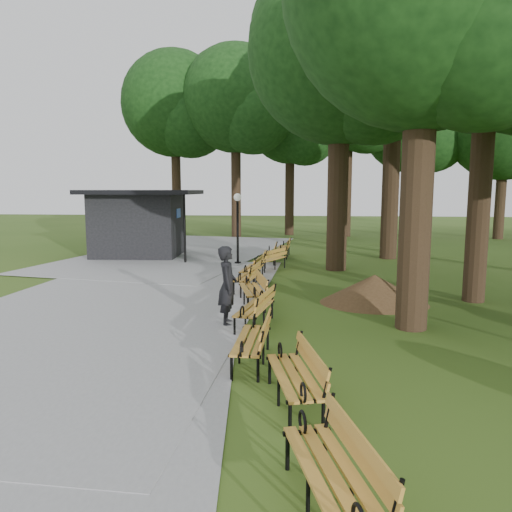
# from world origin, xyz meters

# --- Properties ---
(ground) EXTENTS (100.00, 100.00, 0.00)m
(ground) POSITION_xyz_m (0.00, 0.00, 0.00)
(ground) COLOR #304D16
(ground) RESTS_ON ground
(path) EXTENTS (12.00, 38.00, 0.06)m
(path) POSITION_xyz_m (-4.00, 3.00, 0.03)
(path) COLOR gray
(path) RESTS_ON ground
(person) EXTENTS (0.52, 0.72, 1.86)m
(person) POSITION_xyz_m (-0.54, 1.27, 0.93)
(person) COLOR black
(person) RESTS_ON ground
(kiosk) EXTENTS (5.25, 4.63, 3.14)m
(kiosk) POSITION_xyz_m (-6.60, 12.48, 1.57)
(kiosk) COLOR black
(kiosk) RESTS_ON ground
(lamp_post) EXTENTS (0.32, 0.32, 2.99)m
(lamp_post) POSITION_xyz_m (-1.59, 10.48, 2.17)
(lamp_post) COLOR black
(lamp_post) RESTS_ON ground
(dirt_mound) EXTENTS (2.50, 2.50, 0.81)m
(dirt_mound) POSITION_xyz_m (3.17, 3.78, 0.41)
(dirt_mound) COLOR #47301C
(dirt_mound) RESTS_ON ground
(bench_0) EXTENTS (1.13, 2.00, 0.88)m
(bench_0) POSITION_xyz_m (1.49, -5.21, 0.44)
(bench_0) COLOR #B97F2A
(bench_0) RESTS_ON ground
(bench_1) EXTENTS (1.06, 2.00, 0.88)m
(bench_1) POSITION_xyz_m (1.08, -2.83, 0.44)
(bench_1) COLOR #B97F2A
(bench_1) RESTS_ON ground
(bench_2) EXTENTS (0.68, 1.91, 0.88)m
(bench_2) POSITION_xyz_m (0.28, -1.22, 0.44)
(bench_2) COLOR #B97F2A
(bench_2) RESTS_ON ground
(bench_3) EXTENTS (0.95, 1.98, 0.88)m
(bench_3) POSITION_xyz_m (0.10, 1.16, 0.44)
(bench_3) COLOR #B97F2A
(bench_3) RESTS_ON ground
(bench_4) EXTENTS (1.08, 2.00, 0.88)m
(bench_4) POSITION_xyz_m (-0.18, 3.18, 0.44)
(bench_4) COLOR #B97F2A
(bench_4) RESTS_ON ground
(bench_5) EXTENTS (0.85, 1.96, 0.88)m
(bench_5) POSITION_xyz_m (-0.55, 5.14, 0.44)
(bench_5) COLOR #B97F2A
(bench_5) RESTS_ON ground
(bench_6) EXTENTS (0.83, 1.95, 0.88)m
(bench_6) POSITION_xyz_m (-0.58, 6.74, 0.44)
(bench_6) COLOR #B97F2A
(bench_6) RESTS_ON ground
(bench_7) EXTENTS (1.38, 1.99, 0.88)m
(bench_7) POSITION_xyz_m (-0.11, 9.06, 0.44)
(bench_7) COLOR #B97F2A
(bench_7) RESTS_ON ground
(bench_8) EXTENTS (0.69, 1.92, 0.88)m
(bench_8) POSITION_xyz_m (-0.27, 10.83, 0.44)
(bench_8) COLOR #B97F2A
(bench_8) RESTS_ON ground
(bench_9) EXTENTS (0.71, 1.92, 0.88)m
(bench_9) POSITION_xyz_m (0.23, 12.85, 0.44)
(bench_9) COLOR #B97F2A
(bench_9) RESTS_ON ground
(lawn_tree_1) EXTENTS (5.63, 5.63, 10.28)m
(lawn_tree_1) POSITION_xyz_m (6.01, 4.36, 7.41)
(lawn_tree_1) COLOR black
(lawn_tree_1) RESTS_ON ground
(lawn_tree_2) EXTENTS (7.00, 7.00, 11.82)m
(lawn_tree_2) POSITION_xyz_m (2.47, 9.44, 8.26)
(lawn_tree_2) COLOR black
(lawn_tree_2) RESTS_ON ground
(lawn_tree_4) EXTENTS (6.88, 6.88, 13.28)m
(lawn_tree_4) POSITION_xyz_m (5.07, 12.94, 9.76)
(lawn_tree_4) COLOR black
(lawn_tree_4) RESTS_ON ground
(tree_backdrop) EXTENTS (36.95, 9.39, 16.58)m
(tree_backdrop) POSITION_xyz_m (6.98, 23.43, 8.29)
(tree_backdrop) COLOR black
(tree_backdrop) RESTS_ON ground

